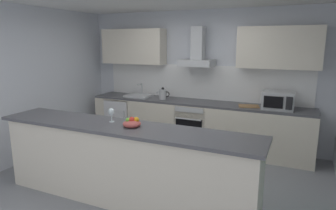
{
  "coord_description": "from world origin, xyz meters",
  "views": [
    {
      "loc": [
        1.81,
        -3.56,
        2.0
      ],
      "look_at": [
        -0.04,
        0.51,
        1.05
      ],
      "focal_mm": 31.75,
      "sensor_mm": 36.0,
      "label": 1
    }
  ],
  "objects_px": {
    "kettle": "(163,94)",
    "fruit_bowl": "(132,123)",
    "chopping_board": "(249,106)",
    "oven": "(194,124)",
    "microwave": "(278,100)",
    "sink": "(139,95)",
    "refrigerator": "(123,117)",
    "wine_glass": "(111,112)",
    "range_hood": "(197,54)"
  },
  "relations": [
    {
      "from": "refrigerator",
      "to": "chopping_board",
      "type": "relative_size",
      "value": 2.5
    },
    {
      "from": "oven",
      "to": "kettle",
      "type": "height_order",
      "value": "kettle"
    },
    {
      "from": "oven",
      "to": "range_hood",
      "type": "bearing_deg",
      "value": 90.0
    },
    {
      "from": "oven",
      "to": "sink",
      "type": "relative_size",
      "value": 1.6
    },
    {
      "from": "kettle",
      "to": "range_hood",
      "type": "height_order",
      "value": "range_hood"
    },
    {
      "from": "microwave",
      "to": "fruit_bowl",
      "type": "height_order",
      "value": "microwave"
    },
    {
      "from": "fruit_bowl",
      "to": "chopping_board",
      "type": "distance_m",
      "value": 2.44
    },
    {
      "from": "chopping_board",
      "to": "oven",
      "type": "bearing_deg",
      "value": 178.66
    },
    {
      "from": "microwave",
      "to": "sink",
      "type": "height_order",
      "value": "microwave"
    },
    {
      "from": "fruit_bowl",
      "to": "chopping_board",
      "type": "height_order",
      "value": "fruit_bowl"
    },
    {
      "from": "oven",
      "to": "wine_glass",
      "type": "relative_size",
      "value": 4.5
    },
    {
      "from": "sink",
      "to": "range_hood",
      "type": "height_order",
      "value": "range_hood"
    },
    {
      "from": "sink",
      "to": "wine_glass",
      "type": "relative_size",
      "value": 2.81
    },
    {
      "from": "refrigerator",
      "to": "range_hood",
      "type": "height_order",
      "value": "range_hood"
    },
    {
      "from": "refrigerator",
      "to": "sink",
      "type": "relative_size",
      "value": 1.7
    },
    {
      "from": "sink",
      "to": "oven",
      "type": "bearing_deg",
      "value": -0.52
    },
    {
      "from": "kettle",
      "to": "fruit_bowl",
      "type": "relative_size",
      "value": 1.31
    },
    {
      "from": "oven",
      "to": "fruit_bowl",
      "type": "xyz_separation_m",
      "value": [
        0.0,
        -2.25,
        0.59
      ]
    },
    {
      "from": "kettle",
      "to": "wine_glass",
      "type": "xyz_separation_m",
      "value": [
        0.29,
        -2.13,
        0.12
      ]
    },
    {
      "from": "microwave",
      "to": "chopping_board",
      "type": "distance_m",
      "value": 0.49
    },
    {
      "from": "microwave",
      "to": "sink",
      "type": "xyz_separation_m",
      "value": [
        -2.69,
        0.04,
        -0.12
      ]
    },
    {
      "from": "chopping_board",
      "to": "wine_glass",
      "type": "bearing_deg",
      "value": -122.45
    },
    {
      "from": "fruit_bowl",
      "to": "oven",
      "type": "bearing_deg",
      "value": 90.07
    },
    {
      "from": "oven",
      "to": "chopping_board",
      "type": "height_order",
      "value": "chopping_board"
    },
    {
      "from": "refrigerator",
      "to": "fruit_bowl",
      "type": "bearing_deg",
      "value": -54.53
    },
    {
      "from": "kettle",
      "to": "range_hood",
      "type": "distance_m",
      "value": 1.02
    },
    {
      "from": "oven",
      "to": "microwave",
      "type": "bearing_deg",
      "value": -1.08
    },
    {
      "from": "refrigerator",
      "to": "wine_glass",
      "type": "height_order",
      "value": "wine_glass"
    },
    {
      "from": "kettle",
      "to": "wine_glass",
      "type": "bearing_deg",
      "value": -82.23
    },
    {
      "from": "wine_glass",
      "to": "fruit_bowl",
      "type": "bearing_deg",
      "value": -13.27
    },
    {
      "from": "kettle",
      "to": "fruit_bowl",
      "type": "height_order",
      "value": "kettle"
    },
    {
      "from": "oven",
      "to": "kettle",
      "type": "distance_m",
      "value": 0.84
    },
    {
      "from": "microwave",
      "to": "kettle",
      "type": "bearing_deg",
      "value": -179.84
    },
    {
      "from": "kettle",
      "to": "refrigerator",
      "type": "bearing_deg",
      "value": 178.15
    },
    {
      "from": "refrigerator",
      "to": "kettle",
      "type": "bearing_deg",
      "value": -1.85
    },
    {
      "from": "refrigerator",
      "to": "fruit_bowl",
      "type": "height_order",
      "value": "fruit_bowl"
    },
    {
      "from": "refrigerator",
      "to": "oven",
      "type": "bearing_deg",
      "value": 0.1
    },
    {
      "from": "refrigerator",
      "to": "chopping_board",
      "type": "distance_m",
      "value": 2.65
    },
    {
      "from": "microwave",
      "to": "chopping_board",
      "type": "relative_size",
      "value": 1.47
    },
    {
      "from": "oven",
      "to": "refrigerator",
      "type": "distance_m",
      "value": 1.6
    },
    {
      "from": "refrigerator",
      "to": "sink",
      "type": "height_order",
      "value": "sink"
    },
    {
      "from": "chopping_board",
      "to": "range_hood",
      "type": "bearing_deg",
      "value": 171.39
    },
    {
      "from": "fruit_bowl",
      "to": "chopping_board",
      "type": "relative_size",
      "value": 0.65
    },
    {
      "from": "microwave",
      "to": "sink",
      "type": "distance_m",
      "value": 2.69
    },
    {
      "from": "fruit_bowl",
      "to": "wine_glass",
      "type": "bearing_deg",
      "value": 166.73
    },
    {
      "from": "chopping_board",
      "to": "fruit_bowl",
      "type": "bearing_deg",
      "value": -114.43
    },
    {
      "from": "range_hood",
      "to": "wine_glass",
      "type": "relative_size",
      "value": 4.05
    },
    {
      "from": "kettle",
      "to": "fruit_bowl",
      "type": "distance_m",
      "value": 2.3
    },
    {
      "from": "kettle",
      "to": "wine_glass",
      "type": "relative_size",
      "value": 1.62
    },
    {
      "from": "oven",
      "to": "refrigerator",
      "type": "height_order",
      "value": "oven"
    }
  ]
}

